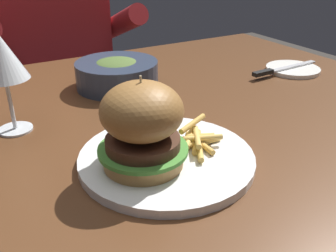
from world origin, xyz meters
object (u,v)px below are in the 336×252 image
object	(u,v)px
wine_glass	(1,58)
main_plate	(167,158)
soup_bowl	(117,73)
table_knife	(280,69)
diner_person	(60,86)
burger_sandwich	(142,125)
bread_plate	(293,69)

from	to	relation	value
wine_glass	main_plate	bearing A→B (deg)	-51.71
wine_glass	soup_bowl	distance (m)	0.29
table_knife	diner_person	xyz separation A→B (m)	(-0.39, 0.69, -0.19)
burger_sandwich	table_knife	xyz separation A→B (m)	(0.50, 0.23, -0.06)
bread_plate	table_knife	distance (m)	0.05
main_plate	diner_person	bearing A→B (deg)	85.91
bread_plate	diner_person	world-z (taller)	diner_person
main_plate	wine_glass	world-z (taller)	wine_glass
burger_sandwich	table_knife	bearing A→B (deg)	24.50
wine_glass	soup_bowl	size ratio (longest dim) A/B	0.94
bread_plate	table_knife	bearing A→B (deg)	-177.25
main_plate	table_knife	size ratio (longest dim) A/B	1.22
main_plate	diner_person	world-z (taller)	diner_person
wine_glass	soup_bowl	xyz separation A→B (m)	(0.25, 0.12, -0.10)
table_knife	burger_sandwich	bearing A→B (deg)	-155.50
diner_person	main_plate	bearing A→B (deg)	-94.09
bread_plate	soup_bowl	xyz separation A→B (m)	(-0.44, 0.12, 0.03)
wine_glass	soup_bowl	bearing A→B (deg)	25.00
bread_plate	main_plate	bearing A→B (deg)	-156.29
soup_bowl	diner_person	xyz separation A→B (m)	(-0.00, 0.56, -0.21)
table_knife	main_plate	bearing A→B (deg)	-154.25
bread_plate	table_knife	xyz separation A→B (m)	(-0.05, -0.00, 0.01)
burger_sandwich	wine_glass	distance (m)	0.28
main_plate	bread_plate	distance (m)	0.56
table_knife	soup_bowl	world-z (taller)	soup_bowl
burger_sandwich	bread_plate	bearing A→B (deg)	22.70
burger_sandwich	bread_plate	xyz separation A→B (m)	(0.55, 0.23, -0.07)
diner_person	burger_sandwich	bearing A→B (deg)	-96.72
burger_sandwich	table_knife	world-z (taller)	burger_sandwich
main_plate	bread_plate	size ratio (longest dim) A/B	1.95
main_plate	table_knife	world-z (taller)	table_knife
soup_bowl	diner_person	size ratio (longest dim) A/B	0.16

